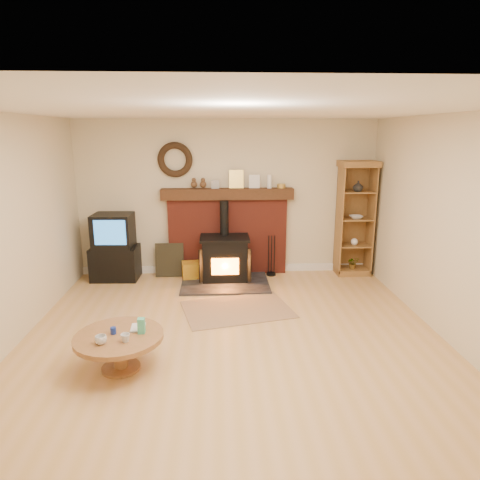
{
  "coord_description": "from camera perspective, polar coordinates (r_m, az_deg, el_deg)",
  "views": [
    {
      "loc": [
        -0.16,
        -4.43,
        2.38
      ],
      "look_at": [
        0.12,
        1.0,
        1.01
      ],
      "focal_mm": 32.0,
      "sensor_mm": 36.0,
      "label": 1
    }
  ],
  "objects": [
    {
      "name": "ground",
      "position": [
        5.04,
        -0.84,
        -14.08
      ],
      "size": [
        5.5,
        5.5,
        0.0
      ],
      "primitive_type": "plane",
      "color": "tan",
      "rests_on": "ground"
    },
    {
      "name": "room_shell",
      "position": [
        4.58,
        -1.19,
        5.78
      ],
      "size": [
        5.02,
        5.52,
        2.61
      ],
      "color": "beige",
      "rests_on": "ground"
    },
    {
      "name": "chimney_breast",
      "position": [
        7.28,
        -1.66,
        1.6
      ],
      "size": [
        2.2,
        0.22,
        1.78
      ],
      "color": "maroon",
      "rests_on": "ground"
    },
    {
      "name": "wood_stove",
      "position": [
        7.01,
        -2.04,
        -2.63
      ],
      "size": [
        1.4,
        1.0,
        1.3
      ],
      "color": "black",
      "rests_on": "ground"
    },
    {
      "name": "area_rug",
      "position": [
        5.99,
        -0.38,
        -9.23
      ],
      "size": [
        1.63,
        1.3,
        0.01
      ],
      "primitive_type": "cube",
      "rotation": [
        0.0,
        0.0,
        0.23
      ],
      "color": "brown",
      "rests_on": "ground"
    },
    {
      "name": "tv_unit",
      "position": [
        7.35,
        -16.38,
        -1.06
      ],
      "size": [
        0.77,
        0.56,
        1.1
      ],
      "color": "black",
      "rests_on": "ground"
    },
    {
      "name": "curio_cabinet",
      "position": [
        7.49,
        15.02,
        2.79
      ],
      "size": [
        0.62,
        0.45,
        1.93
      ],
      "color": "brown",
      "rests_on": "ground"
    },
    {
      "name": "firelog_box",
      "position": [
        7.2,
        -5.87,
        -4.05
      ],
      "size": [
        0.49,
        0.34,
        0.28
      ],
      "primitive_type": "cube",
      "rotation": [
        0.0,
        0.0,
        0.13
      ],
      "color": "gold",
      "rests_on": "ground"
    },
    {
      "name": "leaning_painting",
      "position": [
        7.34,
        -9.38,
        -2.64
      ],
      "size": [
        0.48,
        0.13,
        0.57
      ],
      "primitive_type": "cube",
      "rotation": [
        -0.17,
        0.0,
        0.0
      ],
      "color": "black",
      "rests_on": "ground"
    },
    {
      "name": "fire_tools",
      "position": [
        7.35,
        4.18,
        -3.71
      ],
      "size": [
        0.16,
        0.16,
        0.7
      ],
      "color": "black",
      "rests_on": "ground"
    },
    {
      "name": "coffee_table",
      "position": [
        4.64,
        -15.79,
        -12.88
      ],
      "size": [
        0.9,
        0.9,
        0.55
      ],
      "color": "brown",
      "rests_on": "ground"
    }
  ]
}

